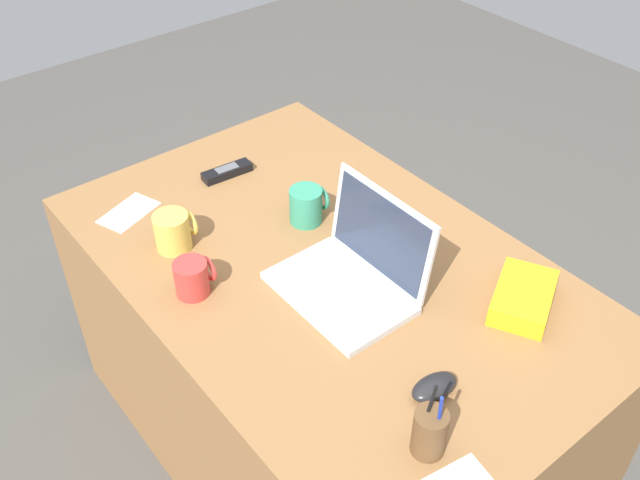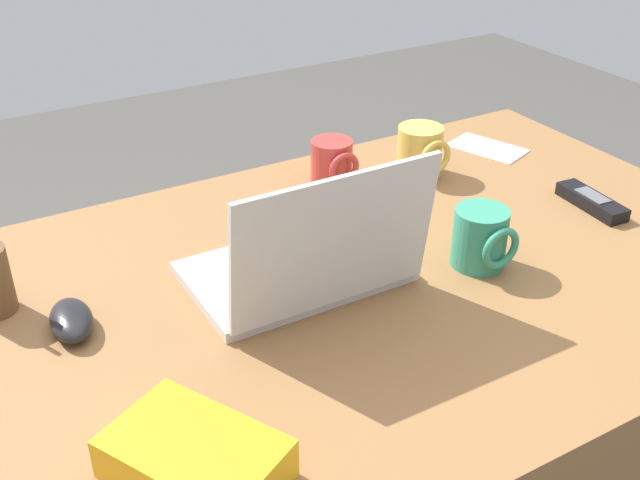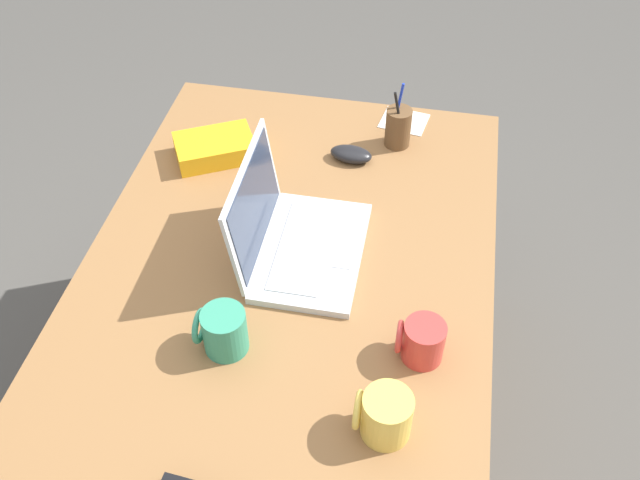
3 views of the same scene
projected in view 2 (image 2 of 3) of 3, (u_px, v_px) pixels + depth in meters
desk at (360, 437)px, 1.41m from camera, size 1.40×0.89×0.72m
laptop at (307, 262)px, 1.16m from camera, size 0.33×0.25×0.23m
computer_mouse at (71, 320)px, 1.09m from camera, size 0.07×0.11×0.04m
coffee_mug_white at (481, 238)px, 1.22m from camera, size 0.09×0.10×0.10m
coffee_mug_tall at (421, 151)px, 1.52m from camera, size 0.09×0.10×0.10m
coffee_mug_spare at (333, 163)px, 1.49m from camera, size 0.08×0.09×0.09m
cordless_phone at (592, 201)px, 1.41m from camera, size 0.06×0.15×0.03m
snack_bag at (195, 459)px, 0.85m from camera, size 0.20×0.23×0.05m
paper_note_near_laptop at (487, 148)px, 1.66m from camera, size 0.14×0.18×0.00m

